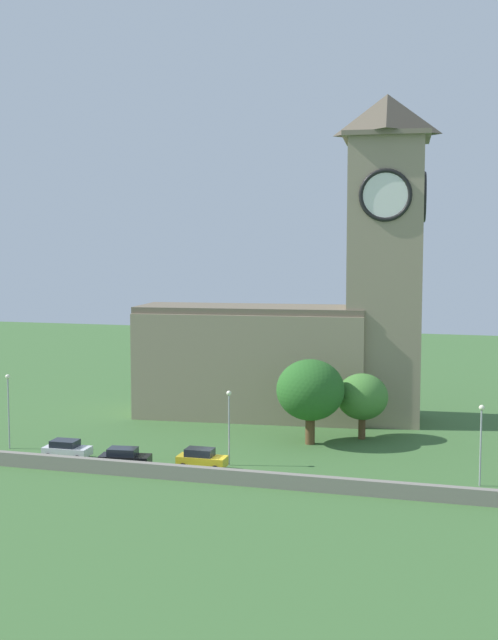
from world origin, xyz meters
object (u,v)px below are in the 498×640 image
Objects in this scene: car_black at (125,458)px; car_yellow at (201,459)px; streetlamp_central at (481,431)px; tree_by_tower at (310,390)px; tree_riverside_west at (362,397)px; church at (308,317)px; car_white at (67,449)px; streetlamp_west_end at (8,399)px; streetlamp_west_mid at (229,415)px.

car_black is 6.72m from car_yellow.
tree_by_tower is at bearing 148.16° from streetlamp_central.
car_yellow is at bearing -176.46° from streetlamp_central.
car_yellow is 14.05m from tree_by_tower.
car_black is 0.69× the size of tree_riverside_west.
church reaches higher than streetlamp_central.
car_yellow is 23.33m from streetlamp_central.
car_yellow is at bearing -101.52° from church.
car_white is at bearing -150.98° from tree_by_tower.
car_white is 8.13m from streetlamp_west_end.
streetlamp_west_end is at bearing 167.00° from car_black.
streetlamp_west_end is (-13.23, 3.05, 3.87)m from car_black.
tree_by_tower reaches higher than streetlamp_west_end.
streetlamp_west_mid is at bearing 20.16° from car_black.
tree_by_tower is (20.13, 11.17, 4.43)m from car_white.
tree_riverside_west is at bearing 37.25° from tree_by_tower.
church is 22.28m from streetlamp_west_mid.
car_white is 28.89m from tree_riverside_west.
car_white is (-17.55, -22.81, -10.45)m from church.
tree_riverside_west is (9.88, 12.84, -0.23)m from streetlamp_west_mid.
tree_by_tower is at bearing 29.02° from car_white.
streetlamp_west_mid is 0.80× the size of tree_by_tower.
streetlamp_central is at bearing -31.84° from tree_by_tower.
car_black is 0.69× the size of streetlamp_central.
streetlamp_west_end is at bearing 179.54° from streetlamp_central.
church reaches higher than tree_riverside_west.
streetlamp_central is 18.59m from tree_by_tower.
church is 28.61m from car_black.
car_black is 29.95m from streetlamp_central.
car_white is at bearing -177.81° from streetlamp_central.
streetlamp_west_end reaches higher than streetlamp_west_mid.
car_yellow is at bearing 11.04° from car_black.
car_white is 0.51× the size of tree_by_tower.
car_black is at bearing -11.99° from car_white.
streetlamp_central is 0.79× the size of tree_by_tower.
church is 30.62m from car_white.
streetlamp_west_mid is 16.20m from tree_riverside_west.
streetlamp_west_end reaches higher than car_yellow.
tree_by_tower reaches higher than streetlamp_central.
streetlamp_west_mid reaches higher than car_black.
tree_riverside_west is (24.68, 14.63, 3.38)m from car_white.
car_yellow is (12.89, -0.05, 0.06)m from car_white.
streetlamp_central is 17.37m from tree_riverside_west.
church is 12.96m from tree_riverside_west.
car_black is 0.69× the size of streetlamp_west_mid.
tree_by_tower reaches higher than car_white.
church is at bearing 102.51° from tree_by_tower.
streetlamp_central is (29.61, 2.71, 3.56)m from car_black.
tree_riverside_west reaches higher than car_white.
streetlamp_west_mid is (21.74, 0.07, -0.29)m from streetlamp_west_end.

